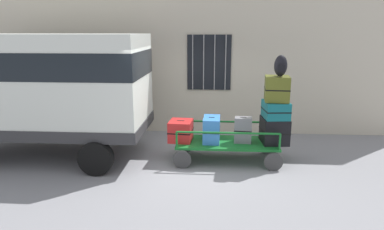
{
  "coord_description": "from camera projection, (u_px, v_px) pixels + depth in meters",
  "views": [
    {
      "loc": [
        0.46,
        -7.08,
        2.85
      ],
      "look_at": [
        -0.04,
        0.19,
        1.04
      ],
      "focal_mm": 31.87,
      "sensor_mm": 36.0,
      "label": 1
    }
  ],
  "objects": [
    {
      "name": "suitcase_midright_top",
      "position": [
        277.0,
        89.0,
        7.26
      ],
      "size": [
        0.55,
        0.57,
        0.54
      ],
      "color": "#4C5119",
      "rests_on": "suitcase_midright_middle"
    },
    {
      "name": "luggage_cart",
      "position": [
        227.0,
        145.0,
        7.62
      ],
      "size": [
        2.31,
        1.09,
        0.44
      ],
      "color": "#146023",
      "rests_on": "ground"
    },
    {
      "name": "suitcase_midright_bottom",
      "position": [
        274.0,
        130.0,
        7.49
      ],
      "size": [
        0.61,
        0.69,
        0.56
      ],
      "color": "black",
      "rests_on": "luggage_cart"
    },
    {
      "name": "suitcase_center_bottom",
      "position": [
        243.0,
        130.0,
        7.49
      ],
      "size": [
        0.4,
        0.29,
        0.57
      ],
      "color": "slate",
      "rests_on": "luggage_cart"
    },
    {
      "name": "suitcase_midright_middle",
      "position": [
        276.0,
        110.0,
        7.36
      ],
      "size": [
        0.57,
        0.67,
        0.37
      ],
      "color": "#0F5960",
      "rests_on": "suitcase_midright_bottom"
    },
    {
      "name": "backpack",
      "position": [
        281.0,
        66.0,
        7.07
      ],
      "size": [
        0.27,
        0.22,
        0.44
      ],
      "color": "black",
      "rests_on": "suitcase_midright_top"
    },
    {
      "name": "cart_railing",
      "position": [
        227.0,
        129.0,
        7.52
      ],
      "size": [
        2.19,
        0.95,
        0.36
      ],
      "color": "#146023",
      "rests_on": "luggage_cart"
    },
    {
      "name": "van",
      "position": [
        44.0,
        83.0,
        7.59
      ],
      "size": [
        4.54,
        2.13,
        2.78
      ],
      "color": "silver",
      "rests_on": "ground"
    },
    {
      "name": "building_wall",
      "position": [
        199.0,
        44.0,
        9.42
      ],
      "size": [
        12.0,
        0.38,
        5.0
      ],
      "color": "#BCB29E",
      "rests_on": "ground"
    },
    {
      "name": "suitcase_midleft_bottom",
      "position": [
        212.0,
        129.0,
        7.57
      ],
      "size": [
        0.39,
        0.64,
        0.55
      ],
      "color": "#3372C6",
      "rests_on": "luggage_cart"
    },
    {
      "name": "suitcase_left_bottom",
      "position": [
        181.0,
        131.0,
        7.63
      ],
      "size": [
        0.55,
        0.61,
        0.47
      ],
      "color": "#B21E1E",
      "rests_on": "luggage_cart"
    },
    {
      "name": "ground_plane",
      "position": [
        193.0,
        163.0,
        7.57
      ],
      "size": [
        40.0,
        40.0,
        0.0
      ],
      "primitive_type": "plane",
      "color": "gray"
    }
  ]
}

